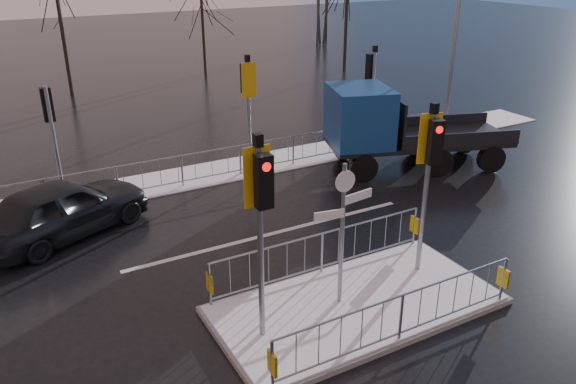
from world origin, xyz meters
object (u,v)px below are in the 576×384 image
traffic_island (356,292)px  flatbed_truck (384,126)px  street_lamp_right (458,20)px  car_far_lane (63,208)px

traffic_island → flatbed_truck: bearing=48.7°
flatbed_truck → street_lamp_right: size_ratio=0.82×
traffic_island → car_far_lane: bearing=126.7°
car_far_lane → flatbed_truck: 10.26m
car_far_lane → traffic_island: bearing=-167.1°
traffic_island → flatbed_truck: traffic_island is taller
traffic_island → street_lamp_right: (10.58, 8.49, 4.00)m
traffic_island → street_lamp_right: bearing=38.7°
traffic_island → car_far_lane: 7.95m
flatbed_truck → car_far_lane: bearing=179.2°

